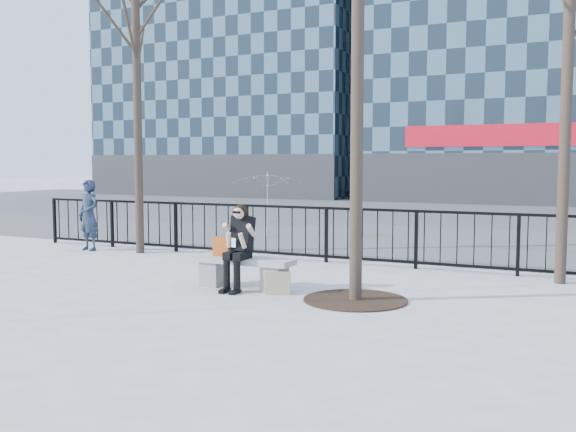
% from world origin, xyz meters
% --- Properties ---
extents(ground, '(120.00, 120.00, 0.00)m').
position_xyz_m(ground, '(0.00, 0.00, 0.00)').
color(ground, gray).
rests_on(ground, ground).
extents(street_surface, '(60.00, 23.00, 0.01)m').
position_xyz_m(street_surface, '(0.00, 15.00, 0.00)').
color(street_surface, '#474747').
rests_on(street_surface, ground).
extents(railing, '(14.00, 0.06, 1.10)m').
position_xyz_m(railing, '(0.00, 3.00, 0.55)').
color(railing, black).
rests_on(railing, ground).
extents(building_left, '(16.20, 10.20, 22.60)m').
position_xyz_m(building_left, '(-15.00, 27.00, 11.30)').
color(building_left, slate).
rests_on(building_left, ground).
extents(tree_left, '(2.80, 2.80, 6.50)m').
position_xyz_m(tree_left, '(-4.00, 2.50, 4.86)').
color(tree_left, black).
rests_on(tree_left, ground).
extents(tree_grate, '(1.50, 1.50, 0.02)m').
position_xyz_m(tree_grate, '(1.90, -0.10, 0.01)').
color(tree_grate, black).
rests_on(tree_grate, ground).
extents(bench_main, '(1.65, 0.46, 0.49)m').
position_xyz_m(bench_main, '(0.00, 0.00, 0.30)').
color(bench_main, gray).
rests_on(bench_main, ground).
extents(seated_woman, '(0.50, 0.64, 1.34)m').
position_xyz_m(seated_woman, '(0.00, -0.16, 0.67)').
color(seated_woman, black).
rests_on(seated_woman, ground).
extents(handbag, '(0.37, 0.18, 0.30)m').
position_xyz_m(handbag, '(-0.34, 0.02, 0.64)').
color(handbag, '#B14915').
rests_on(handbag, bench_main).
extents(shopping_bag, '(0.40, 0.27, 0.35)m').
position_xyz_m(shopping_bag, '(0.70, -0.19, 0.18)').
color(shopping_bag, beige).
rests_on(shopping_bag, ground).
extents(standing_man, '(0.64, 0.48, 1.59)m').
position_xyz_m(standing_man, '(-5.27, 2.31, 0.80)').
color(standing_man, black).
rests_on(standing_man, ground).
extents(vendor_umbrella, '(1.94, 1.98, 1.75)m').
position_xyz_m(vendor_umbrella, '(-2.78, 6.22, 0.87)').
color(vendor_umbrella, yellow).
rests_on(vendor_umbrella, ground).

